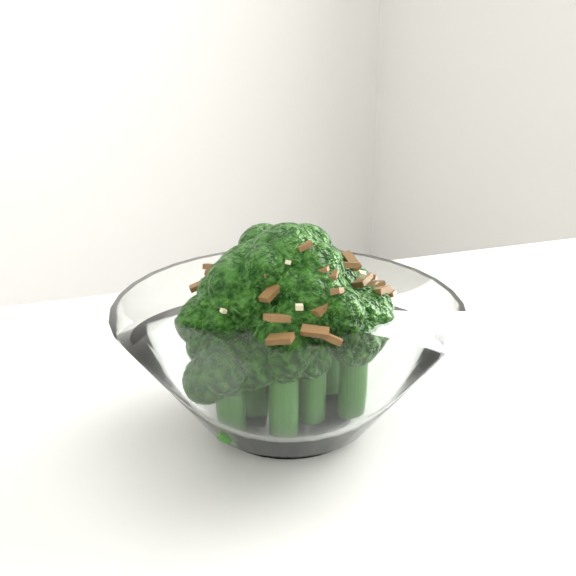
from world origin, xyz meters
TOP-DOWN VIEW (x-y plane):
  - broccoli_dish at (0.15, 0.02)m, footprint 0.19×0.19m

SIDE VIEW (x-z plane):
  - broccoli_dish at x=0.15m, z-range 0.74..0.85m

